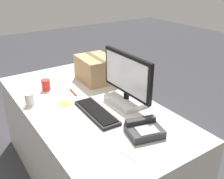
{
  "coord_description": "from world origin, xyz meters",
  "views": [
    {
      "loc": [
        1.59,
        -0.83,
        1.66
      ],
      "look_at": [
        0.17,
        0.12,
        0.87
      ],
      "focal_mm": 42.0,
      "sensor_mm": 36.0,
      "label": 1
    }
  ],
  "objects": [
    {
      "name": "cardboard_box",
      "position": [
        -0.35,
        0.29,
        0.83
      ],
      "size": [
        0.37,
        0.3,
        0.23
      ],
      "rotation": [
        0.0,
        0.0,
        -0.06
      ],
      "color": "tan",
      "rests_on": "office_desk"
    },
    {
      "name": "paper_cup_left",
      "position": [
        -0.4,
        -0.17,
        0.77
      ],
      "size": [
        0.08,
        0.08,
        0.09
      ],
      "color": "red",
      "rests_on": "office_desk"
    },
    {
      "name": "keyboard",
      "position": [
        0.19,
        -0.02,
        0.73
      ],
      "size": [
        0.45,
        0.16,
        0.03
      ],
      "rotation": [
        0.0,
        0.0,
        -0.04
      ],
      "color": "black",
      "rests_on": "office_desk"
    },
    {
      "name": "spoon",
      "position": [
        0.73,
        -0.11,
        0.72
      ],
      "size": [
        0.15,
        0.05,
        0.0
      ],
      "rotation": [
        0.0,
        0.0,
        0.23
      ],
      "color": "silver",
      "rests_on": "office_desk"
    },
    {
      "name": "ground_plane",
      "position": [
        0.0,
        0.0,
        0.0
      ],
      "size": [
        12.0,
        12.0,
        0.0
      ],
      "primitive_type": "plane",
      "color": "#38383D"
    },
    {
      "name": "monitor",
      "position": [
        0.16,
        0.26,
        0.89
      ],
      "size": [
        0.54,
        0.22,
        0.39
      ],
      "color": "white",
      "rests_on": "office_desk"
    },
    {
      "name": "sticky_note_pad",
      "position": [
        -0.08,
        -0.15,
        0.72
      ],
      "size": [
        0.09,
        0.09,
        0.01
      ],
      "color": "#E5DB4C",
      "rests_on": "office_desk"
    },
    {
      "name": "paper_cup_right",
      "position": [
        -0.22,
        -0.37,
        0.77
      ],
      "size": [
        0.07,
        0.07,
        0.09
      ],
      "color": "white",
      "rests_on": "office_desk"
    },
    {
      "name": "desk_phone",
      "position": [
        0.56,
        0.1,
        0.75
      ],
      "size": [
        0.23,
        0.25,
        0.08
      ],
      "rotation": [
        0.0,
        0.0,
        -0.25
      ],
      "color": "#2D2D33",
      "rests_on": "office_desk"
    },
    {
      "name": "office_desk",
      "position": [
        0.0,
        0.0,
        0.36
      ],
      "size": [
        1.8,
        0.9,
        0.72
      ],
      "color": "beige",
      "rests_on": "ground_plane"
    },
    {
      "name": "pen_marker",
      "position": [
        -0.22,
        -0.01,
        0.73
      ],
      "size": [
        0.13,
        0.02,
        0.01
      ],
      "rotation": [
        0.0,
        0.0,
        3.05
      ],
      "color": "red",
      "rests_on": "office_desk"
    }
  ]
}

